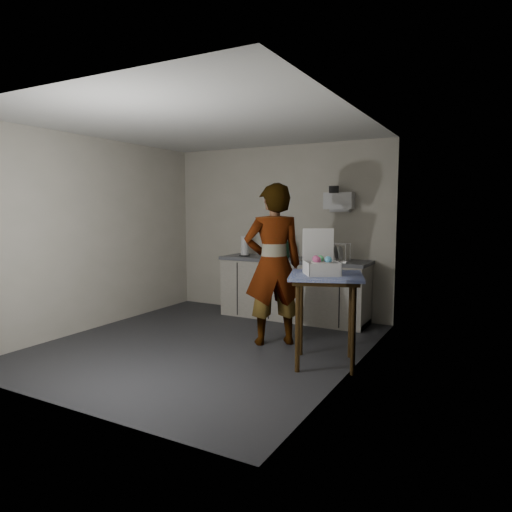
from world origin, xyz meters
The scene contains 15 objects.
ground centered at (0.00, 0.00, 0.00)m, with size 4.00×4.00×0.00m, color #27282C.
wall_back centered at (0.00, 1.99, 1.30)m, with size 3.60×0.02×2.60m, color #BCB7A4.
wall_right centered at (1.79, 0.00, 1.30)m, with size 0.02×4.00×2.60m, color #BCB7A4.
wall_left centered at (-1.79, 0.00, 1.30)m, with size 0.02×4.00×2.60m, color #BCB7A4.
ceiling centered at (0.00, 0.00, 2.60)m, with size 3.60×4.00×0.01m, color silver.
kitchen_counter centered at (0.40, 1.70, 0.43)m, with size 2.24×0.62×0.91m.
wall_shelf centered at (1.00, 1.92, 1.75)m, with size 0.42×0.18×0.37m.
side_table centered at (1.50, 0.04, 0.84)m, with size 0.95×0.95×0.96m.
standing_man centered at (0.68, 0.45, 0.97)m, with size 0.71×0.47×1.94m, color #B2A593.
soap_bottle centered at (0.27, 1.68, 1.08)m, with size 0.13×0.13×0.34m, color black.
soda_can centered at (0.29, 1.68, 0.96)m, with size 0.06×0.06×0.11m, color red.
dark_bottle centered at (0.20, 1.77, 1.04)m, with size 0.08×0.08×0.27m, color black.
paper_towel centered at (-0.40, 1.64, 1.06)m, with size 0.17×0.17×0.31m.
dish_rack centered at (1.05, 1.70, 0.97)m, with size 0.35×0.26×0.25m.
bakery_box centered at (1.46, 0.00, 1.07)m, with size 0.47×0.47×0.47m.
Camera 1 is at (3.10, -4.43, 1.65)m, focal length 32.00 mm.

